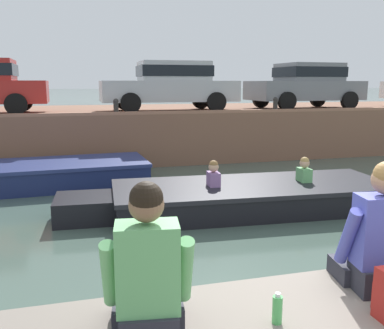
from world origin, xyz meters
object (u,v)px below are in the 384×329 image
Objects in this scene: mooring_bollard_east at (275,104)px; bottle_drink at (277,309)px; person_seated_left at (148,278)px; car_centre_silver at (171,84)px; motorboat_passing at (241,197)px; car_right_inner_grey at (306,84)px; mooring_bollard_mid at (116,106)px; person_seated_right at (377,241)px; boat_moored_west_navy at (22,176)px.

mooring_bollard_east reaches higher than bottle_drink.
car_centre_silver is at bearing 76.91° from person_seated_left.
mooring_bollard_east is at bearing 57.92° from motorboat_passing.
car_right_inner_grey is at bearing 56.51° from person_seated_left.
car_right_inner_grey is 6.80m from mooring_bollard_mid.
car_centre_silver is 9.57× the size of mooring_bollard_mid.
car_right_inner_grey reaches higher than person_seated_right.
motorboat_passing is 6.69× the size of person_seated_right.
car_right_inner_grey reaches higher than boat_moored_west_navy.
car_right_inner_grey reaches higher than bottle_drink.
motorboat_passing is 5.77m from person_seated_left.
mooring_bollard_mid is (-1.85, -1.28, -0.61)m from car_centre_silver.
person_seated_right is 4.73× the size of bottle_drink.
boat_moored_west_navy is 3.39m from mooring_bollard_mid.
car_right_inner_grey is at bearing 19.44° from boat_moored_west_navy.
person_seated_left is (-5.64, -9.90, -0.50)m from mooring_bollard_east.
person_seated_right is (-3.93, -9.73, -0.50)m from mooring_bollard_east.
person_seated_right is at bearing -117.34° from car_right_inner_grey.
mooring_bollard_mid is at bearing 85.69° from person_seated_left.
motorboat_passing is 1.65× the size of car_right_inner_grey.
car_centre_silver reaches higher than person_seated_left.
mooring_bollard_mid is 9.94m from person_seated_left.
car_centre_silver is 11.47m from bottle_drink.
mooring_bollard_east is at bearing 0.00° from mooring_bollard_mid.
motorboat_passing is at bearing 70.69° from bottle_drink.
mooring_bollard_east reaches higher than person_seated_right.
mooring_bollard_mid is at bearing 180.00° from mooring_bollard_east.
motorboat_passing is 14.52× the size of mooring_bollard_east.
mooring_bollard_mid is at bearing 90.34° from bottle_drink.
mooring_bollard_east is at bearing 60.34° from person_seated_left.
mooring_bollard_east is (3.04, 4.84, 1.51)m from motorboat_passing.
mooring_bollard_east is at bearing 14.69° from boat_moored_west_navy.
motorboat_passing is at bearing -128.07° from car_right_inner_grey.
car_centre_silver is 1.09× the size of car_right_inner_grey.
car_centre_silver reaches higher than mooring_bollard_mid.
person_seated_right is (0.96, -9.73, -0.50)m from mooring_bollard_mid.
mooring_bollard_east is 0.46× the size of person_seated_left.
motorboat_passing is at bearing -69.06° from mooring_bollard_mid.
car_right_inner_grey is at bearing 62.66° from person_seated_right.
mooring_bollard_mid is at bearing 110.94° from motorboat_passing.
mooring_bollard_east reaches higher than person_seated_left.
person_seated_left is 1.00× the size of person_seated_right.
car_right_inner_grey reaches higher than motorboat_passing.
bottle_drink is at bearing -115.86° from mooring_bollard_east.
boat_moored_west_navy is 0.97× the size of motorboat_passing.
car_right_inner_grey is at bearing 10.91° from mooring_bollard_mid.
person_seated_right is at bearing 15.02° from bottle_drink.
person_seated_left is at bearing -174.24° from person_seated_right.
person_seated_left and person_seated_right have the same top height.
bottle_drink is at bearing -89.66° from mooring_bollard_mid.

